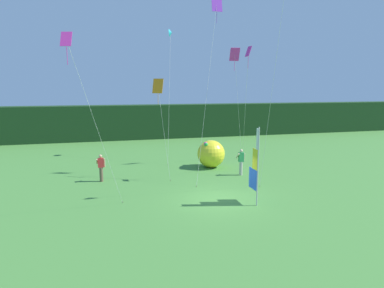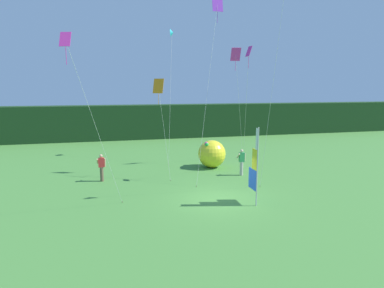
% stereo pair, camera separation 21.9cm
% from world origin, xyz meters
% --- Properties ---
extents(ground_plane, '(120.00, 120.00, 0.00)m').
position_xyz_m(ground_plane, '(0.00, 0.00, 0.00)').
color(ground_plane, '#478438').
extents(distant_treeline, '(80.00, 2.40, 3.92)m').
position_xyz_m(distant_treeline, '(0.00, 22.60, 1.96)').
color(distant_treeline, '#193819').
rests_on(distant_treeline, ground).
extents(banner_flag, '(0.06, 1.03, 4.03)m').
position_xyz_m(banner_flag, '(1.53, -1.13, 1.93)').
color(banner_flag, '#B7B7BC').
rests_on(banner_flag, ground).
extents(person_near_banner, '(0.55, 0.48, 1.76)m').
position_xyz_m(person_near_banner, '(-6.17, 5.11, 0.94)').
color(person_near_banner, brown).
rests_on(person_near_banner, ground).
extents(person_mid_field, '(0.55, 0.48, 1.80)m').
position_xyz_m(person_mid_field, '(3.07, 4.33, 0.96)').
color(person_mid_field, '#B7B2A3').
rests_on(person_mid_field, ground).
extents(inflatable_balloon, '(2.06, 2.06, 2.06)m').
position_xyz_m(inflatable_balloon, '(1.78, 6.99, 1.04)').
color(inflatable_balloon, yellow).
rests_on(inflatable_balloon, ground).
extents(kite_purple_diamond_0, '(2.60, 3.28, 11.83)m').
position_xyz_m(kite_purple_diamond_0, '(1.50, 5.41, 10.68)').
color(kite_purple_diamond_0, brown).
rests_on(kite_purple_diamond_0, ground).
extents(kite_magenta_diamond_1, '(1.85, 1.82, 8.86)m').
position_xyz_m(kite_magenta_diamond_1, '(3.92, 7.95, 8.02)').
color(kite_magenta_diamond_1, brown).
rests_on(kite_magenta_diamond_1, ground).
extents(kite_orange_diamond_2, '(0.88, 1.66, 6.51)m').
position_xyz_m(kite_orange_diamond_2, '(-2.37, 5.40, 5.81)').
color(kite_orange_diamond_2, brown).
rests_on(kite_orange_diamond_2, ground).
extents(kite_magenta_diamond_4, '(1.48, 3.86, 8.44)m').
position_xyz_m(kite_magenta_diamond_4, '(3.03, 3.56, 7.35)').
color(kite_magenta_diamond_4, brown).
rests_on(kite_magenta_diamond_4, ground).
extents(kite_cyan_delta_5, '(1.32, 4.16, 10.78)m').
position_xyz_m(kite_cyan_delta_5, '(-0.18, 12.28, 10.35)').
color(kite_cyan_delta_5, brown).
rests_on(kite_cyan_delta_5, ground).
extents(kite_magenta_diamond_6, '(2.35, 2.40, 8.19)m').
position_xyz_m(kite_magenta_diamond_6, '(-6.96, -1.30, 7.13)').
color(kite_magenta_diamond_6, brown).
rests_on(kite_magenta_diamond_6, ground).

